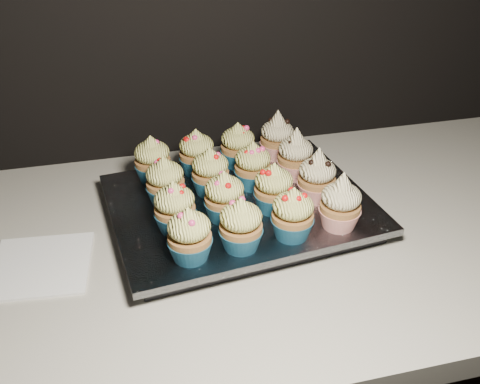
{
  "coord_description": "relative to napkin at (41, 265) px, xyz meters",
  "views": [
    {
      "loc": [
        -0.24,
        1.02,
        1.41
      ],
      "look_at": [
        -0.06,
        1.74,
        0.95
      ],
      "focal_mm": 40.0,
      "sensor_mm": 36.0,
      "label": 1
    }
  ],
  "objects": [
    {
      "name": "baking_tray",
      "position": [
        0.32,
        0.05,
        0.01
      ],
      "size": [
        0.41,
        0.33,
        0.02
      ],
      "primitive_type": "cube",
      "rotation": [
        0.0,
        0.0,
        0.11
      ],
      "color": "black",
      "rests_on": "worktop"
    },
    {
      "name": "cupcake_3",
      "position": [
        0.45,
        -0.05,
        0.07
      ],
      "size": [
        0.06,
        0.06,
        0.1
      ],
      "color": "red",
      "rests_on": "foil_lining"
    },
    {
      "name": "cupcake_2",
      "position": [
        0.37,
        -0.06,
        0.07
      ],
      "size": [
        0.06,
        0.06,
        0.08
      ],
      "color": "#1A597B",
      "rests_on": "foil_lining"
    },
    {
      "name": "cupcake_15",
      "position": [
        0.42,
        0.19,
        0.07
      ],
      "size": [
        0.06,
        0.06,
        0.1
      ],
      "color": "red",
      "rests_on": "foil_lining"
    },
    {
      "name": "cupcake_1",
      "position": [
        0.29,
        -0.07,
        0.07
      ],
      "size": [
        0.06,
        0.06,
        0.08
      ],
      "color": "#1A597B",
      "rests_on": "foil_lining"
    },
    {
      "name": "cupcake_5",
      "position": [
        0.28,
        0.01,
        0.07
      ],
      "size": [
        0.06,
        0.06,
        0.08
      ],
      "color": "#1A597B",
      "rests_on": "foil_lining"
    },
    {
      "name": "cupcake_9",
      "position": [
        0.27,
        0.09,
        0.07
      ],
      "size": [
        0.06,
        0.06,
        0.08
      ],
      "color": "#1A597B",
      "rests_on": "foil_lining"
    },
    {
      "name": "foil_lining",
      "position": [
        0.32,
        0.05,
        0.03
      ],
      "size": [
        0.45,
        0.37,
        0.01
      ],
      "primitive_type": "cube",
      "rotation": [
        0.0,
        0.0,
        0.11
      ],
      "color": "silver",
      "rests_on": "baking_tray"
    },
    {
      "name": "cupcake_10",
      "position": [
        0.35,
        0.09,
        0.07
      ],
      "size": [
        0.06,
        0.06,
        0.08
      ],
      "color": "#1A597B",
      "rests_on": "foil_lining"
    },
    {
      "name": "cupcake_11",
      "position": [
        0.43,
        0.11,
        0.07
      ],
      "size": [
        0.06,
        0.06,
        0.1
      ],
      "color": "red",
      "rests_on": "foil_lining"
    },
    {
      "name": "cupcake_13",
      "position": [
        0.26,
        0.16,
        0.07
      ],
      "size": [
        0.06,
        0.06,
        0.08
      ],
      "color": "#1A597B",
      "rests_on": "foil_lining"
    },
    {
      "name": "cupcake_7",
      "position": [
        0.44,
        0.03,
        0.07
      ],
      "size": [
        0.06,
        0.06,
        0.1
      ],
      "color": "red",
      "rests_on": "foil_lining"
    },
    {
      "name": "cupcake_8",
      "position": [
        0.2,
        0.08,
        0.07
      ],
      "size": [
        0.06,
        0.06,
        0.08
      ],
      "color": "#1A597B",
      "rests_on": "foil_lining"
    },
    {
      "name": "cupcake_14",
      "position": [
        0.34,
        0.17,
        0.07
      ],
      "size": [
        0.06,
        0.06,
        0.08
      ],
      "color": "#1A597B",
      "rests_on": "foil_lining"
    },
    {
      "name": "cupcake_0",
      "position": [
        0.21,
        -0.07,
        0.07
      ],
      "size": [
        0.06,
        0.06,
        0.08
      ],
      "color": "#1A597B",
      "rests_on": "foil_lining"
    },
    {
      "name": "napkin",
      "position": [
        0.0,
        0.0,
        0.0
      ],
      "size": [
        0.15,
        0.15,
        0.0
      ],
      "primitive_type": "cube",
      "rotation": [
        0.0,
        0.0,
        -0.1
      ],
      "color": "white",
      "rests_on": "worktop"
    },
    {
      "name": "cupcake_4",
      "position": [
        0.2,
        -0.0,
        0.07
      ],
      "size": [
        0.06,
        0.06,
        0.08
      ],
      "color": "#1A597B",
      "rests_on": "foil_lining"
    },
    {
      "name": "worktop",
      "position": [
        0.38,
        0.02,
        -0.02
      ],
      "size": [
        2.44,
        0.64,
        0.04
      ],
      "primitive_type": "cube",
      "color": "beige",
      "rests_on": "cabinet"
    },
    {
      "name": "cupcake_6",
      "position": [
        0.36,
        0.02,
        0.07
      ],
      "size": [
        0.06,
        0.06,
        0.08
      ],
      "color": "#1A597B",
      "rests_on": "foil_lining"
    },
    {
      "name": "cupcake_12",
      "position": [
        0.19,
        0.16,
        0.07
      ],
      "size": [
        0.06,
        0.06,
        0.08
      ],
      "color": "#1A597B",
      "rests_on": "foil_lining"
    }
  ]
}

